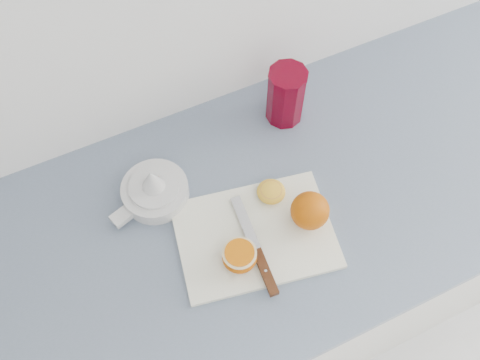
{
  "coord_description": "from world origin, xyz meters",
  "views": [
    {
      "loc": [
        -0.45,
        1.25,
        1.89
      ],
      "look_at": [
        -0.22,
        1.74,
        0.96
      ],
      "focal_mm": 40.0,
      "sensor_mm": 36.0,
      "label": 1
    }
  ],
  "objects_px": {
    "cutting_board": "(255,235)",
    "citrus_juicer": "(154,190)",
    "counter": "(265,272)",
    "half_orange": "(240,256)",
    "red_tumbler": "(286,97)"
  },
  "relations": [
    {
      "from": "half_orange",
      "to": "citrus_juicer",
      "type": "height_order",
      "value": "citrus_juicer"
    },
    {
      "from": "counter",
      "to": "citrus_juicer",
      "type": "distance_m",
      "value": 0.53
    },
    {
      "from": "cutting_board",
      "to": "citrus_juicer",
      "type": "height_order",
      "value": "citrus_juicer"
    },
    {
      "from": "counter",
      "to": "cutting_board",
      "type": "bearing_deg",
      "value": -139.99
    },
    {
      "from": "citrus_juicer",
      "to": "red_tumbler",
      "type": "relative_size",
      "value": 1.25
    },
    {
      "from": "cutting_board",
      "to": "citrus_juicer",
      "type": "xyz_separation_m",
      "value": [
        -0.15,
        0.17,
        0.02
      ]
    },
    {
      "from": "counter",
      "to": "cutting_board",
      "type": "relative_size",
      "value": 8.18
    },
    {
      "from": "counter",
      "to": "red_tumbler",
      "type": "relative_size",
      "value": 17.94
    },
    {
      "from": "cutting_board",
      "to": "half_orange",
      "type": "xyz_separation_m",
      "value": [
        -0.05,
        -0.04,
        0.03
      ]
    },
    {
      "from": "counter",
      "to": "red_tumbler",
      "type": "bearing_deg",
      "value": 56.67
    },
    {
      "from": "half_orange",
      "to": "red_tumbler",
      "type": "distance_m",
      "value": 0.38
    },
    {
      "from": "counter",
      "to": "citrus_juicer",
      "type": "bearing_deg",
      "value": 152.82
    },
    {
      "from": "cutting_board",
      "to": "citrus_juicer",
      "type": "distance_m",
      "value": 0.23
    },
    {
      "from": "red_tumbler",
      "to": "citrus_juicer",
      "type": "bearing_deg",
      "value": -167.94
    },
    {
      "from": "citrus_juicer",
      "to": "red_tumbler",
      "type": "height_order",
      "value": "red_tumbler"
    }
  ]
}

